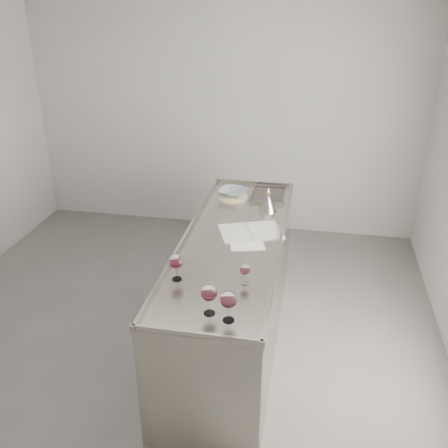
% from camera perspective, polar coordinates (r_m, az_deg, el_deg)
% --- Properties ---
extents(room_shell, '(4.54, 5.04, 2.84)m').
position_cam_1_polar(room_shell, '(3.48, -7.94, 3.45)').
color(room_shell, '#555350').
rests_on(room_shell, ground).
extents(counter, '(0.77, 2.42, 0.97)m').
position_cam_1_polar(counter, '(4.06, 0.97, -7.64)').
color(counter, gray).
rests_on(counter, ground).
extents(wine_glass_left, '(0.09, 0.09, 0.19)m').
position_cam_1_polar(wine_glass_left, '(3.27, -5.49, -4.33)').
color(wine_glass_left, white).
rests_on(wine_glass_left, counter).
extents(wine_glass_middle, '(0.10, 0.10, 0.20)m').
position_cam_1_polar(wine_glass_middle, '(2.93, -1.72, -7.95)').
color(wine_glass_middle, white).
rests_on(wine_glass_middle, counter).
extents(wine_glass_right, '(0.10, 0.10, 0.20)m').
position_cam_1_polar(wine_glass_right, '(2.87, 0.53, -8.71)').
color(wine_glass_right, white).
rests_on(wine_glass_right, counter).
extents(wine_glass_small, '(0.07, 0.07, 0.14)m').
position_cam_1_polar(wine_glass_small, '(3.23, 2.42, -5.30)').
color(wine_glass_small, white).
rests_on(wine_glass_small, counter).
extents(notebook, '(0.56, 0.47, 0.02)m').
position_cam_1_polar(notebook, '(3.93, 3.08, -0.89)').
color(notebook, silver).
rests_on(notebook, counter).
extents(loose_paper_top, '(0.27, 0.33, 0.00)m').
position_cam_1_polar(loose_paper_top, '(3.78, 2.95, -2.05)').
color(loose_paper_top, white).
rests_on(loose_paper_top, counter).
extents(loose_paper_under, '(0.30, 0.37, 0.00)m').
position_cam_1_polar(loose_paper_under, '(3.80, 2.37, -1.89)').
color(loose_paper_under, silver).
rests_on(loose_paper_under, counter).
extents(trivet, '(0.32, 0.32, 0.02)m').
position_cam_1_polar(trivet, '(4.57, 1.03, 3.17)').
color(trivet, beige).
rests_on(trivet, counter).
extents(ceramic_bowl, '(0.29, 0.29, 0.06)m').
position_cam_1_polar(ceramic_bowl, '(4.56, 1.04, 3.63)').
color(ceramic_bowl, '#8A99A0').
rests_on(ceramic_bowl, trivet).
extents(wine_funnel, '(0.15, 0.15, 0.22)m').
position_cam_1_polar(wine_funnel, '(4.29, 5.03, 2.30)').
color(wine_funnel, gray).
rests_on(wine_funnel, counter).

